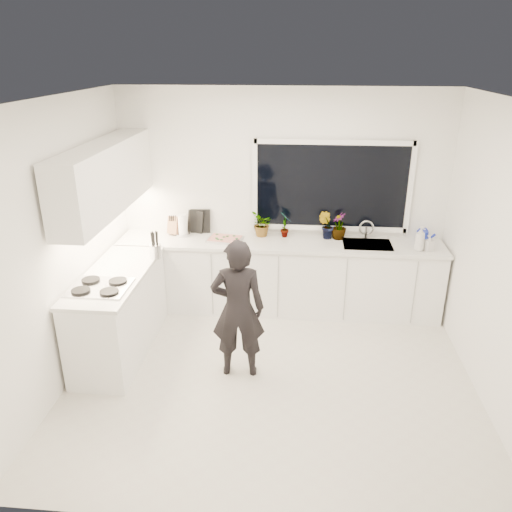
# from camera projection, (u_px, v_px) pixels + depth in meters

# --- Properties ---
(floor) EXTENTS (4.00, 3.50, 0.02)m
(floor) POSITION_uv_depth(u_px,v_px,m) (271.00, 377.00, 5.08)
(floor) COLOR beige
(floor) RESTS_ON ground
(wall_back) EXTENTS (4.00, 0.02, 2.70)m
(wall_back) POSITION_uv_depth(u_px,v_px,m) (282.00, 200.00, 6.18)
(wall_back) COLOR white
(wall_back) RESTS_ON ground
(wall_left) EXTENTS (0.02, 3.50, 2.70)m
(wall_left) POSITION_uv_depth(u_px,v_px,m) (62.00, 246.00, 4.73)
(wall_left) COLOR white
(wall_left) RESTS_ON ground
(wall_right) EXTENTS (0.02, 3.50, 2.70)m
(wall_right) POSITION_uv_depth(u_px,v_px,m) (501.00, 261.00, 4.39)
(wall_right) COLOR white
(wall_right) RESTS_ON ground
(ceiling) EXTENTS (4.00, 3.50, 0.02)m
(ceiling) POSITION_uv_depth(u_px,v_px,m) (275.00, 98.00, 4.04)
(ceiling) COLOR white
(ceiling) RESTS_ON wall_back
(window) EXTENTS (1.80, 0.02, 1.00)m
(window) POSITION_uv_depth(u_px,v_px,m) (331.00, 186.00, 6.02)
(window) COLOR black
(window) RESTS_ON wall_back
(base_cabinets_back) EXTENTS (3.92, 0.58, 0.88)m
(base_cabinets_back) POSITION_uv_depth(u_px,v_px,m) (279.00, 277.00, 6.24)
(base_cabinets_back) COLOR white
(base_cabinets_back) RESTS_ON floor
(base_cabinets_left) EXTENTS (0.58, 1.60, 0.88)m
(base_cabinets_left) POSITION_uv_depth(u_px,v_px,m) (119.00, 314.00, 5.37)
(base_cabinets_left) COLOR white
(base_cabinets_left) RESTS_ON floor
(countertop_back) EXTENTS (3.94, 0.62, 0.04)m
(countertop_back) POSITION_uv_depth(u_px,v_px,m) (280.00, 243.00, 6.06)
(countertop_back) COLOR silver
(countertop_back) RESTS_ON base_cabinets_back
(countertop_left) EXTENTS (0.62, 1.60, 0.04)m
(countertop_left) POSITION_uv_depth(u_px,v_px,m) (115.00, 275.00, 5.19)
(countertop_left) COLOR silver
(countertop_left) RESTS_ON base_cabinets_left
(upper_cabinets) EXTENTS (0.34, 2.10, 0.70)m
(upper_cabinets) POSITION_uv_depth(u_px,v_px,m) (106.00, 177.00, 5.17)
(upper_cabinets) COLOR white
(upper_cabinets) RESTS_ON wall_left
(sink) EXTENTS (0.58, 0.42, 0.14)m
(sink) POSITION_uv_depth(u_px,v_px,m) (367.00, 248.00, 5.99)
(sink) COLOR silver
(sink) RESTS_ON countertop_back
(faucet) EXTENTS (0.03, 0.03, 0.22)m
(faucet) POSITION_uv_depth(u_px,v_px,m) (366.00, 230.00, 6.11)
(faucet) COLOR silver
(faucet) RESTS_ON countertop_back
(stovetop) EXTENTS (0.56, 0.48, 0.03)m
(stovetop) POSITION_uv_depth(u_px,v_px,m) (100.00, 287.00, 4.86)
(stovetop) COLOR black
(stovetop) RESTS_ON countertop_left
(person) EXTENTS (0.56, 0.39, 1.45)m
(person) POSITION_uv_depth(u_px,v_px,m) (238.00, 309.00, 4.87)
(person) COLOR black
(person) RESTS_ON floor
(pizza_tray) EXTENTS (0.45, 0.36, 0.03)m
(pizza_tray) POSITION_uv_depth(u_px,v_px,m) (225.00, 239.00, 6.08)
(pizza_tray) COLOR silver
(pizza_tray) RESTS_ON countertop_back
(pizza) EXTENTS (0.41, 0.32, 0.01)m
(pizza) POSITION_uv_depth(u_px,v_px,m) (225.00, 238.00, 6.08)
(pizza) COLOR #AE3A17
(pizza) RESTS_ON pizza_tray
(watering_can) EXTENTS (0.14, 0.14, 0.13)m
(watering_can) POSITION_uv_depth(u_px,v_px,m) (422.00, 236.00, 6.04)
(watering_can) COLOR #1326B5
(watering_can) RESTS_ON countertop_back
(paper_towel_roll) EXTENTS (0.14, 0.14, 0.26)m
(paper_towel_roll) POSITION_uv_depth(u_px,v_px,m) (183.00, 226.00, 6.20)
(paper_towel_roll) COLOR white
(paper_towel_roll) RESTS_ON countertop_back
(knife_block) EXTENTS (0.15, 0.13, 0.22)m
(knife_block) POSITION_uv_depth(u_px,v_px,m) (174.00, 226.00, 6.26)
(knife_block) COLOR brown
(knife_block) RESTS_ON countertop_back
(utensil_crock) EXTENTS (0.17, 0.17, 0.16)m
(utensil_crock) POSITION_uv_depth(u_px,v_px,m) (156.00, 251.00, 5.54)
(utensil_crock) COLOR silver
(utensil_crock) RESTS_ON countertop_left
(picture_frame_large) EXTENTS (0.21, 0.10, 0.28)m
(picture_frame_large) POSITION_uv_depth(u_px,v_px,m) (195.00, 222.00, 6.32)
(picture_frame_large) COLOR black
(picture_frame_large) RESTS_ON countertop_back
(picture_frame_small) EXTENTS (0.25, 0.04, 0.30)m
(picture_frame_small) POSITION_uv_depth(u_px,v_px,m) (200.00, 221.00, 6.31)
(picture_frame_small) COLOR black
(picture_frame_small) RESTS_ON countertop_back
(herb_plants) EXTENTS (1.18, 0.30, 0.33)m
(herb_plants) POSITION_uv_depth(u_px,v_px,m) (294.00, 225.00, 6.13)
(herb_plants) COLOR #26662D
(herb_plants) RESTS_ON countertop_back
(soap_bottles) EXTENTS (0.23, 0.13, 0.29)m
(soap_bottles) POSITION_uv_depth(u_px,v_px,m) (423.00, 240.00, 5.73)
(soap_bottles) COLOR #D8BF66
(soap_bottles) RESTS_ON countertop_back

